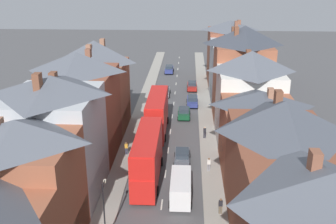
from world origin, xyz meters
The scene contains 19 objects.
pavement_left centered at (-5.10, 38.00, 0.07)m, with size 2.20×104.00×0.14m, color gray.
pavement_right centered at (5.10, 38.00, 0.07)m, with size 2.20×104.00×0.14m, color gray.
centre_line_dashes centered at (0.00, 36.00, 0.01)m, with size 0.14×97.80×0.01m.
terrace_row_left centered at (-10.19, 15.10, 5.93)m, with size 8.00×52.72×13.03m.
terrace_row_right centered at (10.19, 27.20, 6.01)m, with size 8.00×78.99×13.87m.
double_decker_bus_lead centered at (-1.81, 35.60, 2.82)m, with size 2.74×10.80×5.30m.
double_decker_bus_mid_street centered at (-1.81, 22.64, 2.82)m, with size 2.74×10.80×5.30m.
car_near_blue centered at (1.80, 26.78, 0.82)m, with size 1.90×4.27×1.62m.
car_near_silver centered at (1.80, 41.41, 0.83)m, with size 1.90×3.88×1.65m.
car_parked_left_a centered at (-1.80, 68.46, 0.84)m, with size 1.90×4.35×1.67m.
car_parked_right_a centered at (3.10, 55.97, 0.82)m, with size 1.90×4.10×1.63m.
car_mid_black centered at (3.10, 47.28, 0.83)m, with size 1.90×4.54×1.64m.
car_mid_white centered at (-1.80, 52.28, 0.81)m, with size 1.90×4.36×1.60m.
delivery_van centered at (1.80, 19.03, 1.34)m, with size 2.20×5.20×2.41m.
pedestrian_mid_left centered at (5.52, 16.60, 1.03)m, with size 0.36×0.22×1.61m.
pedestrian_mid_right centered at (4.80, 24.70, 1.03)m, with size 0.36×0.22×1.61m.
pedestrian_far_left centered at (-5.00, 28.35, 1.03)m, with size 0.36×0.22×1.61m.
pedestrian_far_right centered at (4.66, 33.72, 1.03)m, with size 0.36×0.22×1.61m.
street_lamp centered at (-4.25, 12.33, 3.24)m, with size 0.20×1.12×5.50m.
Camera 1 is at (2.31, -14.40, 21.51)m, focal length 42.00 mm.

